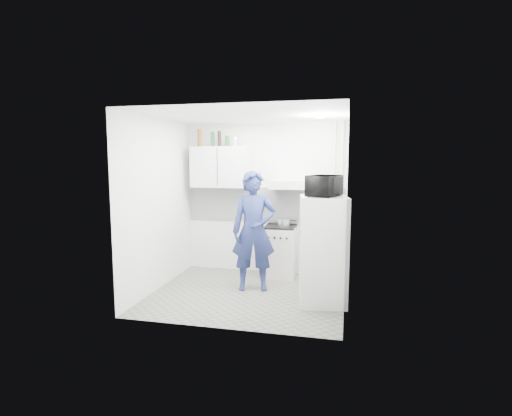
# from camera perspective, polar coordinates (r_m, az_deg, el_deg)

# --- Properties ---
(floor) EXTENTS (2.80, 2.80, 0.00)m
(floor) POSITION_cam_1_polar(r_m,az_deg,el_deg) (6.05, -1.22, -12.16)
(floor) COLOR slate
(floor) RESTS_ON ground
(ceiling) EXTENTS (2.80, 2.80, 0.00)m
(ceiling) POSITION_cam_1_polar(r_m,az_deg,el_deg) (5.75, -1.28, 13.13)
(ceiling) COLOR white
(ceiling) RESTS_ON wall_back
(wall_back) EXTENTS (2.80, 0.00, 2.80)m
(wall_back) POSITION_cam_1_polar(r_m,az_deg,el_deg) (6.97, 1.28, 1.36)
(wall_back) COLOR silver
(wall_back) RESTS_ON floor
(wall_left) EXTENTS (0.00, 2.60, 2.60)m
(wall_left) POSITION_cam_1_polar(r_m,az_deg,el_deg) (6.25, -13.79, 0.50)
(wall_left) COLOR silver
(wall_left) RESTS_ON floor
(wall_right) EXTENTS (0.00, 2.60, 2.60)m
(wall_right) POSITION_cam_1_polar(r_m,az_deg,el_deg) (5.58, 12.82, -0.24)
(wall_right) COLOR silver
(wall_right) RESTS_ON floor
(person) EXTENTS (0.75, 0.58, 1.81)m
(person) POSITION_cam_1_polar(r_m,az_deg,el_deg) (6.04, -0.32, -3.29)
(person) COLOR navy
(person) RESTS_ON floor
(stove) EXTENTS (0.53, 0.53, 0.84)m
(stove) POSITION_cam_1_polar(r_m,az_deg,el_deg) (6.81, 3.48, -6.29)
(stove) COLOR beige
(stove) RESTS_ON floor
(fridge) EXTENTS (0.71, 0.71, 1.49)m
(fridge) POSITION_cam_1_polar(r_m,az_deg,el_deg) (5.57, 9.55, -6.00)
(fridge) COLOR white
(fridge) RESTS_ON floor
(stove_top) EXTENTS (0.50, 0.50, 0.03)m
(stove_top) POSITION_cam_1_polar(r_m,az_deg,el_deg) (6.73, 3.51, -2.67)
(stove_top) COLOR black
(stove_top) RESTS_ON stove
(saucepan) EXTENTS (0.20, 0.20, 0.11)m
(saucepan) POSITION_cam_1_polar(r_m,az_deg,el_deg) (6.74, 4.01, -2.03)
(saucepan) COLOR silver
(saucepan) RESTS_ON stove_top
(microwave) EXTENTS (0.60, 0.50, 0.29)m
(microwave) POSITION_cam_1_polar(r_m,az_deg,el_deg) (5.44, 9.74, 3.14)
(microwave) COLOR black
(microwave) RESTS_ON fridge
(bottle_a) EXTENTS (0.07, 0.07, 0.31)m
(bottle_a) POSITION_cam_1_polar(r_m,az_deg,el_deg) (7.09, -8.06, 9.91)
(bottle_a) COLOR brown
(bottle_a) RESTS_ON upper_cabinet
(bottle_c) EXTENTS (0.06, 0.06, 0.25)m
(bottle_c) POSITION_cam_1_polar(r_m,az_deg,el_deg) (7.01, -6.19, 9.76)
(bottle_c) COLOR #144C1E
(bottle_c) RESTS_ON upper_cabinet
(bottle_d) EXTENTS (0.06, 0.06, 0.26)m
(bottle_d) POSITION_cam_1_polar(r_m,az_deg,el_deg) (6.97, -5.25, 9.83)
(bottle_d) COLOR black
(bottle_d) RESTS_ON upper_cabinet
(canister_a) EXTENTS (0.07, 0.07, 0.18)m
(canister_a) POSITION_cam_1_polar(r_m,az_deg,el_deg) (6.93, -4.12, 9.51)
(canister_a) COLOR #144C1E
(canister_a) RESTS_ON upper_cabinet
(canister_b) EXTENTS (0.08, 0.08, 0.15)m
(canister_b) POSITION_cam_1_polar(r_m,az_deg,el_deg) (6.89, -3.03, 9.41)
(canister_b) COLOR #B2B7BC
(canister_b) RESTS_ON upper_cabinet
(upper_cabinet) EXTENTS (1.00, 0.35, 0.70)m
(upper_cabinet) POSITION_cam_1_polar(r_m,az_deg,el_deg) (6.96, -5.09, 5.86)
(upper_cabinet) COLOR white
(upper_cabinet) RESTS_ON wall_back
(range_hood) EXTENTS (0.60, 0.50, 0.14)m
(range_hood) POSITION_cam_1_polar(r_m,az_deg,el_deg) (6.62, 4.67, 3.38)
(range_hood) COLOR beige
(range_hood) RESTS_ON wall_back
(backsplash) EXTENTS (2.74, 0.03, 0.60)m
(backsplash) POSITION_cam_1_polar(r_m,az_deg,el_deg) (6.96, 1.26, 0.52)
(backsplash) COLOR white
(backsplash) RESTS_ON wall_back
(pipe_a) EXTENTS (0.05, 0.05, 2.60)m
(pipe_a) POSITION_cam_1_polar(r_m,az_deg,el_deg) (6.75, 12.02, 1.01)
(pipe_a) COLOR beige
(pipe_a) RESTS_ON floor
(pipe_b) EXTENTS (0.04, 0.04, 2.60)m
(pipe_b) POSITION_cam_1_polar(r_m,az_deg,el_deg) (6.75, 11.00, 1.04)
(pipe_b) COLOR beige
(pipe_b) RESTS_ON floor
(ceiling_spot_fixture) EXTENTS (0.10, 0.10, 0.02)m
(ceiling_spot_fixture) POSITION_cam_1_polar(r_m,az_deg,el_deg) (5.78, 9.12, 12.71)
(ceiling_spot_fixture) COLOR white
(ceiling_spot_fixture) RESTS_ON ceiling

